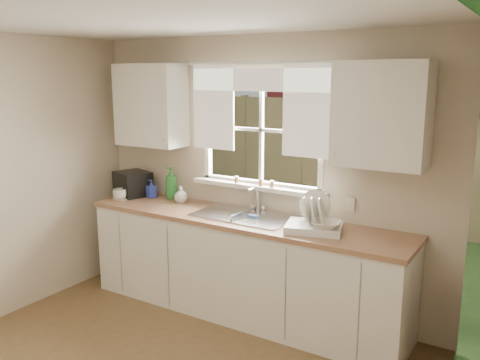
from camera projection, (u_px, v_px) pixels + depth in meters
The scene contains 20 objects.
room_walls at pixel (85, 233), 2.97m from camera, with size 3.62×4.02×2.50m.
ceiling at pixel (80, 8), 2.77m from camera, with size 3.60×4.00×0.02m, color silver.
window at pixel (260, 148), 4.64m from camera, with size 1.38×0.16×1.06m.
curtains at pixel (258, 99), 4.50m from camera, with size 1.50×0.03×0.81m.
base_cabinets at pixel (242, 268), 4.58m from camera, with size 3.00×0.62×0.87m, color silver.
countertop at pixel (242, 219), 4.49m from camera, with size 3.04×0.65×0.04m, color #95694A.
upper_cabinet_left at pixel (151, 105), 5.01m from camera, with size 0.70×0.33×0.80m, color silver.
upper_cabinet_right at pixel (382, 115), 3.82m from camera, with size 0.70×0.33×0.80m, color silver.
wall_outlet at pixel (350, 204), 4.25m from camera, with size 0.08×0.01×0.12m, color beige.
sill_jars at pixel (256, 182), 4.65m from camera, with size 0.42×0.04×0.06m.
backyard at pixel (463, 1), 9.27m from camera, with size 20.00×10.00×6.13m.
sink at pixel (244, 224), 4.53m from camera, with size 0.88×0.52×0.40m.
dish_rack at pixel (314, 223), 4.08m from camera, with size 0.51×0.44×0.31m.
bowl at pixel (326, 224), 3.97m from camera, with size 0.22×0.22×0.05m, color white.
soap_bottle_a at pixel (171, 183), 5.13m from camera, with size 0.12×0.13×0.32m, color #297F32.
soap_bottle_b at pixel (151, 188), 5.19m from camera, with size 0.08×0.09×0.19m, color #3241BE.
soap_bottle_c at pixel (181, 194), 4.98m from camera, with size 0.13×0.13×0.16m, color #F0E6C5.
saucer at pixel (122, 198), 5.16m from camera, with size 0.19×0.19×0.01m, color white.
cup at pixel (120, 194), 5.10m from camera, with size 0.14×0.14×0.11m, color silver.
black_appliance at pixel (133, 183), 5.28m from camera, with size 0.34×0.30×0.25m, color black.
Camera 1 is at (2.28, -2.00, 2.14)m, focal length 38.00 mm.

